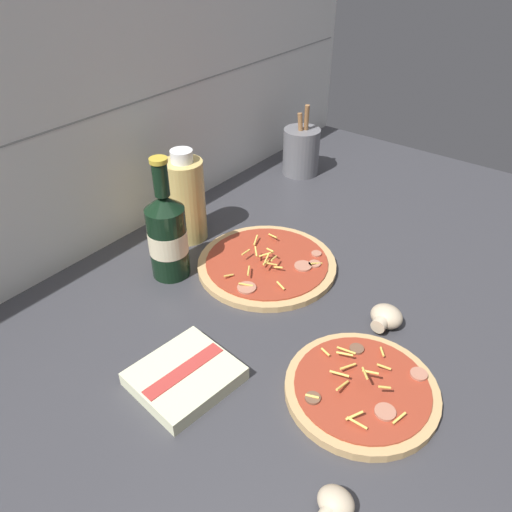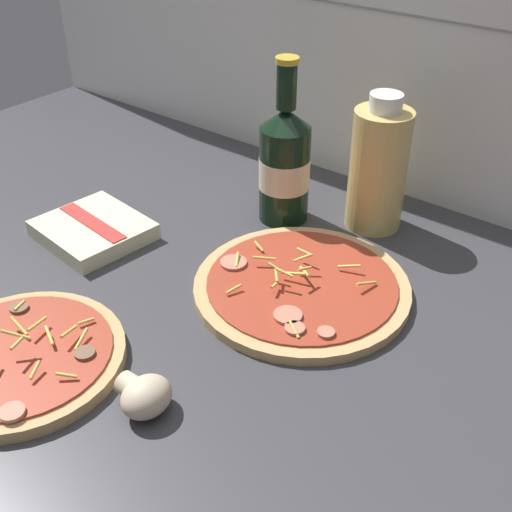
# 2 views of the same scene
# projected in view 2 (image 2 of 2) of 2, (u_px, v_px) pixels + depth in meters

# --- Properties ---
(counter_slab) EXTENTS (1.60, 0.90, 0.03)m
(counter_slab) POSITION_uv_depth(u_px,v_px,m) (201.00, 336.00, 0.77)
(counter_slab) COLOR #38383D
(counter_slab) RESTS_ON ground
(tile_backsplash) EXTENTS (1.60, 0.01, 0.60)m
(tile_backsplash) POSITION_uv_depth(u_px,v_px,m) (408.00, 14.00, 0.90)
(tile_backsplash) COLOR white
(tile_backsplash) RESTS_ON ground
(pizza_near) EXTENTS (0.23, 0.23, 0.05)m
(pizza_near) POSITION_uv_depth(u_px,v_px,m) (22.00, 358.00, 0.71)
(pizza_near) COLOR tan
(pizza_near) RESTS_ON counter_slab
(pizza_far) EXTENTS (0.28, 0.28, 0.04)m
(pizza_far) POSITION_uv_depth(u_px,v_px,m) (301.00, 287.00, 0.82)
(pizza_far) COLOR tan
(pizza_far) RESTS_ON counter_slab
(beer_bottle) EXTENTS (0.07, 0.07, 0.24)m
(beer_bottle) POSITION_uv_depth(u_px,v_px,m) (285.00, 163.00, 0.93)
(beer_bottle) COLOR black
(beer_bottle) RESTS_ON counter_slab
(oil_bottle) EXTENTS (0.08, 0.08, 0.20)m
(oil_bottle) POSITION_uv_depth(u_px,v_px,m) (378.00, 168.00, 0.91)
(oil_bottle) COLOR #D6B766
(oil_bottle) RESTS_ON counter_slab
(mushroom_left) EXTENTS (0.06, 0.06, 0.04)m
(mushroom_left) POSITION_uv_depth(u_px,v_px,m) (144.00, 395.00, 0.65)
(mushroom_left) COLOR beige
(mushroom_left) RESTS_ON counter_slab
(dish_towel) EXTENTS (0.16, 0.15, 0.03)m
(dish_towel) POSITION_uv_depth(u_px,v_px,m) (93.00, 230.00, 0.92)
(dish_towel) COLOR beige
(dish_towel) RESTS_ON counter_slab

